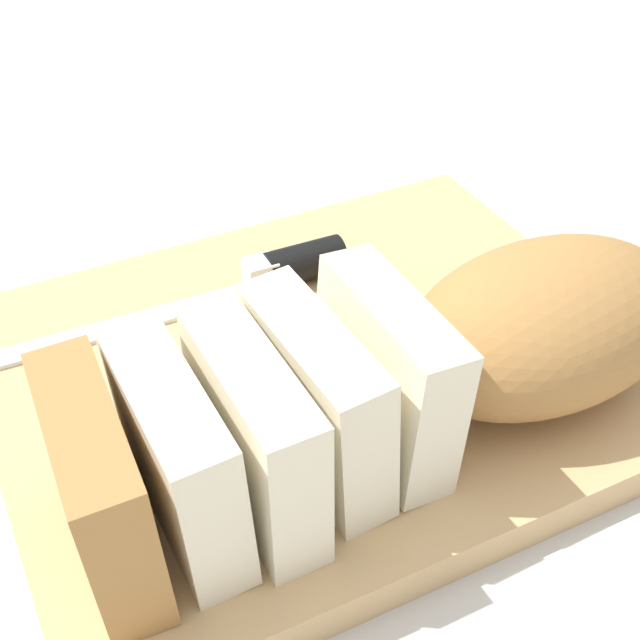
# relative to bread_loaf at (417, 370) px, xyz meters

# --- Properties ---
(ground_plane) EXTENTS (3.00, 3.00, 0.00)m
(ground_plane) POSITION_rel_bread_loaf_xyz_m (0.01, -0.08, -0.07)
(ground_plane) COLOR beige
(cutting_board) EXTENTS (0.39, 0.32, 0.02)m
(cutting_board) POSITION_rel_bread_loaf_xyz_m (0.01, -0.08, -0.06)
(cutting_board) COLOR tan
(cutting_board) RESTS_ON ground_plane
(bread_loaf) EXTENTS (0.35, 0.12, 0.09)m
(bread_loaf) POSITION_rel_bread_loaf_xyz_m (0.00, 0.00, 0.00)
(bread_loaf) COLOR #A8753D
(bread_loaf) RESTS_ON cutting_board
(bread_knife) EXTENTS (0.27, 0.04, 0.03)m
(bread_knife) POSITION_rel_bread_loaf_xyz_m (0.01, -0.15, -0.03)
(bread_knife) COLOR silver
(bread_knife) RESTS_ON cutting_board
(crumb_near_knife) EXTENTS (0.00, 0.00, 0.00)m
(crumb_near_knife) POSITION_rel_bread_loaf_xyz_m (-0.05, -0.08, -0.04)
(crumb_near_knife) COLOR tan
(crumb_near_knife) RESTS_ON cutting_board
(crumb_near_loaf) EXTENTS (0.00, 0.00, 0.00)m
(crumb_near_loaf) POSITION_rel_bread_loaf_xyz_m (-0.01, -0.03, -0.04)
(crumb_near_loaf) COLOR tan
(crumb_near_loaf) RESTS_ON cutting_board
(crumb_stray_left) EXTENTS (0.01, 0.01, 0.01)m
(crumb_stray_left) POSITION_rel_bread_loaf_xyz_m (-0.04, -0.04, -0.04)
(crumb_stray_left) COLOR tan
(crumb_stray_left) RESTS_ON cutting_board
(crumb_stray_right) EXTENTS (0.01, 0.01, 0.01)m
(crumb_stray_right) POSITION_rel_bread_loaf_xyz_m (-0.06, -0.04, -0.04)
(crumb_stray_right) COLOR tan
(crumb_stray_right) RESTS_ON cutting_board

